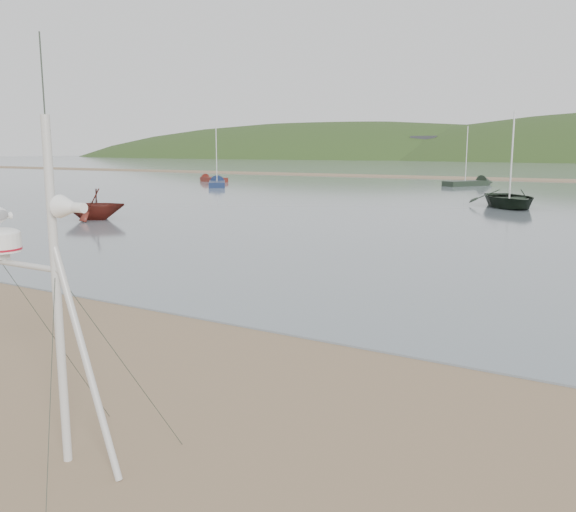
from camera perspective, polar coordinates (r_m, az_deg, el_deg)
The scene contains 7 objects.
ground at distance 9.42m, azimuth -17.05°, elevation -12.71°, with size 560.00×560.00×0.00m, color #7E6449.
mast_rig at distance 7.45m, azimuth -20.99°, elevation -9.58°, with size 2.11×2.25×4.77m.
boat_dark at distance 39.59m, azimuth 20.18°, elevation 8.20°, with size 3.90×1.13×5.46m, color black.
boat_red at distance 32.33m, azimuth -17.76°, elevation 5.90°, with size 2.59×1.58×3.00m, color #531A13.
dinghy_red_far at distance 68.89m, azimuth -7.44°, elevation 7.15°, with size 5.05×2.69×1.20m.
sailboat_dark_mid at distance 63.41m, azimuth 17.23°, elevation 6.56°, with size 4.33×6.20×6.23m.
sailboat_blue_near at distance 60.58m, azimuth -6.64°, elevation 6.80°, with size 4.90×5.79×6.13m.
Camera 1 is at (6.61, -5.69, 3.56)m, focal length 38.00 mm.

